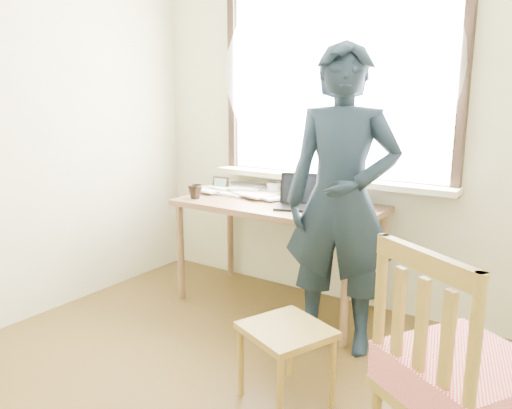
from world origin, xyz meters
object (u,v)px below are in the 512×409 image
Objects in this scene: laptop at (302,200)px; side_chair at (459,381)px; mug_white at (275,189)px; desk at (278,214)px; work_chair at (286,339)px; mug_dark at (195,192)px; person at (341,201)px.

side_chair reaches higher than laptop.
laptop is 3.10× the size of mug_white.
work_chair is at bearing -56.21° from desk.
laptop is at bearing 12.99° from mug_dark.
mug_dark is at bearing -167.01° from laptop.
side_chair is (1.53, -1.27, -0.14)m from desk.
desk is 2.86× the size of work_chair.
mug_dark is at bearing -159.60° from desk.
mug_white is at bearing 145.92° from laptop.
side_chair is at bearing -60.87° from person.
mug_white is at bearing 46.27° from mug_dark.
work_chair is 0.28× the size of person.
mug_white is (-0.38, 0.25, -0.00)m from laptop.
work_chair is (0.66, -0.99, -0.35)m from desk.
person is (1.21, -0.09, 0.09)m from mug_dark.
side_chair is at bearing -26.36° from mug_dark.
laptop is 0.45m from mug_white.
mug_dark is (-0.59, -0.22, 0.13)m from desk.
mug_white is 0.07× the size of person.
person reaches higher than mug_white.
mug_dark is 0.11× the size of side_chair.
person is (0.62, -0.31, 0.22)m from desk.
person is (-0.04, 0.69, 0.57)m from work_chair.
mug_white is at bearing 138.75° from side_chair.
desk is 1.25m from work_chair.
side_chair is (0.86, -0.27, 0.21)m from work_chair.
desk is 0.79× the size of person.
mug_dark is (-0.80, -0.18, -0.00)m from laptop.
desk is at bearing 20.40° from mug_dark.
person reaches higher than work_chair.
person is at bearing 93.58° from work_chair.
desk is at bearing 139.70° from person.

